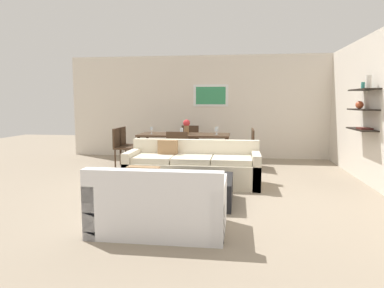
{
  "coord_description": "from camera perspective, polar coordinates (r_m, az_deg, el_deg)",
  "views": [
    {
      "loc": [
        0.71,
        -5.89,
        1.49
      ],
      "look_at": [
        -0.12,
        0.2,
        0.75
      ],
      "focal_mm": 33.0,
      "sensor_mm": 36.0,
      "label": 1
    }
  ],
  "objects": [
    {
      "name": "ground_plane",
      "position": [
        6.12,
        0.85,
        -7.23
      ],
      "size": [
        18.0,
        18.0,
        0.0
      ],
      "primitive_type": "plane",
      "color": "gray"
    },
    {
      "name": "back_wall_unit",
      "position": [
        9.43,
        5.24,
        6.0
      ],
      "size": [
        8.4,
        0.09,
        2.7
      ],
      "color": "silver",
      "rests_on": "ground"
    },
    {
      "name": "right_wall_shelf_unit",
      "position": [
        6.9,
        27.47,
        4.94
      ],
      "size": [
        0.34,
        8.2,
        2.7
      ],
      "color": "silver",
      "rests_on": "ground"
    },
    {
      "name": "sofa_beige",
      "position": [
        6.39,
        0.12,
        -3.93
      ],
      "size": [
        2.38,
        0.9,
        0.78
      ],
      "color": "beige",
      "rests_on": "ground"
    },
    {
      "name": "loveseat_white",
      "position": [
        4.14,
        -5.3,
        -9.97
      ],
      "size": [
        1.5,
        0.9,
        0.78
      ],
      "color": "white",
      "rests_on": "ground"
    },
    {
      "name": "coffee_table",
      "position": [
        5.26,
        0.72,
        -7.44
      ],
      "size": [
        1.05,
        0.99,
        0.38
      ],
      "color": "black",
      "rests_on": "ground"
    },
    {
      "name": "decorative_bowl",
      "position": [
        5.14,
        0.98,
        -5.13
      ],
      "size": [
        0.38,
        0.38,
        0.07
      ],
      "color": "#99844C",
      "rests_on": "coffee_table"
    },
    {
      "name": "candle_jar",
      "position": [
        5.17,
        4.24,
        -5.07
      ],
      "size": [
        0.08,
        0.08,
        0.08
      ],
      "primitive_type": "cylinder",
      "color": "silver",
      "rests_on": "coffee_table"
    },
    {
      "name": "apple_on_coffee_table",
      "position": [
        5.24,
        -1.54,
        -4.9
      ],
      "size": [
        0.08,
        0.08,
        0.08
      ],
      "primitive_type": "sphere",
      "color": "#669E2D",
      "rests_on": "coffee_table"
    },
    {
      "name": "dining_table",
      "position": [
        8.14,
        -1.24,
        1.17
      ],
      "size": [
        2.08,
        0.88,
        0.75
      ],
      "color": "#422D1E",
      "rests_on": "ground"
    },
    {
      "name": "dining_chair_foot",
      "position": [
        7.33,
        -2.27,
        -0.87
      ],
      "size": [
        0.44,
        0.44,
        0.88
      ],
      "color": "#422D1E",
      "rests_on": "ground"
    },
    {
      "name": "dining_chair_right_far",
      "position": [
        8.26,
        8.92,
        -0.08
      ],
      "size": [
        0.44,
        0.44,
        0.88
      ],
      "color": "#422D1E",
      "rests_on": "ground"
    },
    {
      "name": "dining_chair_right_near",
      "position": [
        7.87,
        8.98,
        -0.42
      ],
      "size": [
        0.44,
        0.44,
        0.88
      ],
      "color": "#422D1E",
      "rests_on": "ground"
    },
    {
      "name": "dining_chair_left_far",
      "position": [
        8.69,
        -10.48,
        0.23
      ],
      "size": [
        0.44,
        0.44,
        0.88
      ],
      "color": "#422D1E",
      "rests_on": "ground"
    },
    {
      "name": "dining_chair_head",
      "position": [
        8.99,
        -0.4,
        0.57
      ],
      "size": [
        0.44,
        0.44,
        0.88
      ],
      "color": "#422D1E",
      "rests_on": "ground"
    },
    {
      "name": "dining_chair_left_near",
      "position": [
        8.32,
        -11.34,
        -0.08
      ],
      "size": [
        0.44,
        0.44,
        0.88
      ],
      "color": "#422D1E",
      "rests_on": "ground"
    },
    {
      "name": "wine_glass_right_far",
      "position": [
        8.15,
        4.07,
        2.44
      ],
      "size": [
        0.07,
        0.07,
        0.17
      ],
      "color": "silver",
      "rests_on": "dining_table"
    },
    {
      "name": "wine_glass_head",
      "position": [
        8.5,
        -0.85,
        2.68
      ],
      "size": [
        0.08,
        0.08,
        0.16
      ],
      "color": "silver",
      "rests_on": "dining_table"
    },
    {
      "name": "wine_glass_left_near",
      "position": [
        8.17,
        -6.55,
        2.44
      ],
      "size": [
        0.06,
        0.06,
        0.17
      ],
      "color": "silver",
      "rests_on": "dining_table"
    },
    {
      "name": "wine_glass_foot",
      "position": [
        7.75,
        -1.69,
        2.25
      ],
      "size": [
        0.07,
        0.07,
        0.17
      ],
      "color": "silver",
      "rests_on": "dining_table"
    },
    {
      "name": "wine_glass_right_near",
      "position": [
        7.93,
        3.97,
        2.31
      ],
      "size": [
        0.08,
        0.08,
        0.16
      ],
      "color": "silver",
      "rests_on": "dining_table"
    },
    {
      "name": "centerpiece_vase",
      "position": [
        8.13,
        -0.89,
        3.02
      ],
      "size": [
        0.16,
        0.16,
        0.33
      ],
      "color": "olive",
      "rests_on": "dining_table"
    }
  ]
}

